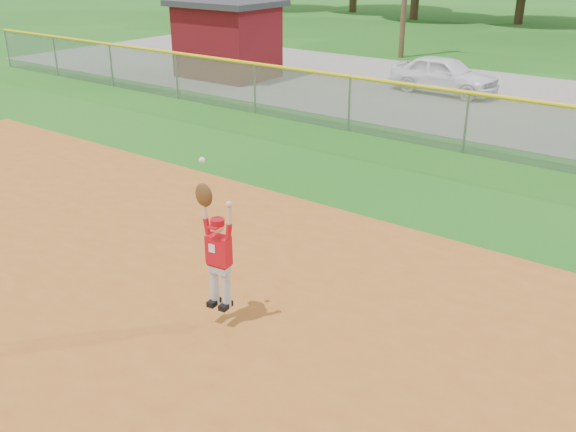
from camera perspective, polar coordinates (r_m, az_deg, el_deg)
name	(u,v)px	position (r m, az deg, el deg)	size (l,w,h in m)	color
ground	(164,334)	(8.83, -11.00, -10.27)	(120.00, 120.00, 0.00)	#1E5C15
parking_strip	(538,107)	(22.07, 21.34, 9.04)	(44.00, 10.00, 0.03)	gray
car_white_a	(444,75)	(22.97, 13.71, 12.10)	(1.49, 3.70, 1.26)	white
utility_shed	(227,39)	(25.26, -5.44, 15.41)	(3.82, 2.98, 2.85)	#590C11
outfield_fence	(466,118)	(16.32, 15.58, 8.39)	(40.06, 0.10, 1.55)	gray
ballplayer	(217,248)	(8.37, -6.36, -2.85)	(0.57, 0.26, 2.06)	silver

